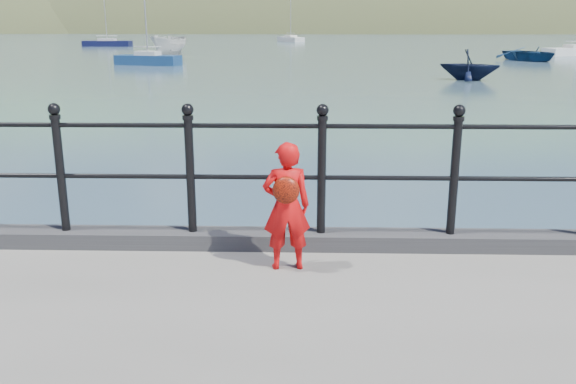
{
  "coord_description": "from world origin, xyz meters",
  "views": [
    {
      "loc": [
        0.44,
        -5.53,
        3.04
      ],
      "look_at": [
        0.3,
        -0.2,
        1.55
      ],
      "focal_mm": 38.0,
      "sensor_mm": 36.0,
      "label": 1
    }
  ],
  "objects_px": {
    "launch_white": "(169,46)",
    "launch_navy": "(470,65)",
    "child": "(287,206)",
    "sailboat_port": "(148,60)",
    "railing": "(256,161)",
    "sailboat_deep": "(291,39)",
    "launch_blue": "(531,54)",
    "sailboat_left": "(107,44)"
  },
  "relations": [
    {
      "from": "launch_white",
      "to": "launch_navy",
      "type": "xyz_separation_m",
      "value": [
        20.79,
        -21.41,
        -0.15
      ]
    },
    {
      "from": "child",
      "to": "launch_navy",
      "type": "bearing_deg",
      "value": -115.08
    },
    {
      "from": "child",
      "to": "sailboat_port",
      "type": "relative_size",
      "value": 0.16
    },
    {
      "from": "launch_white",
      "to": "sailboat_port",
      "type": "bearing_deg",
      "value": -68.62
    },
    {
      "from": "railing",
      "to": "sailboat_deep",
      "type": "relative_size",
      "value": 2.09
    },
    {
      "from": "launch_blue",
      "to": "launch_white",
      "type": "height_order",
      "value": "launch_white"
    },
    {
      "from": "sailboat_deep",
      "to": "launch_blue",
      "type": "bearing_deg",
      "value": -7.49
    },
    {
      "from": "launch_white",
      "to": "sailboat_left",
      "type": "bearing_deg",
      "value": 136.57
    },
    {
      "from": "sailboat_port",
      "to": "railing",
      "type": "bearing_deg",
      "value": -59.92
    },
    {
      "from": "launch_blue",
      "to": "sailboat_left",
      "type": "distance_m",
      "value": 51.62
    },
    {
      "from": "child",
      "to": "sailboat_deep",
      "type": "bearing_deg",
      "value": -96.37
    },
    {
      "from": "launch_blue",
      "to": "sailboat_left",
      "type": "height_order",
      "value": "sailboat_left"
    },
    {
      "from": "launch_navy",
      "to": "sailboat_port",
      "type": "xyz_separation_m",
      "value": [
        -20.16,
        11.19,
        -0.48
      ]
    },
    {
      "from": "railing",
      "to": "launch_blue",
      "type": "relative_size",
      "value": 3.32
    },
    {
      "from": "sailboat_deep",
      "to": "sailboat_port",
      "type": "distance_m",
      "value": 54.48
    },
    {
      "from": "launch_navy",
      "to": "child",
      "type": "bearing_deg",
      "value": -174.48
    },
    {
      "from": "sailboat_left",
      "to": "child",
      "type": "bearing_deg",
      "value": -68.81
    },
    {
      "from": "launch_blue",
      "to": "launch_navy",
      "type": "distance_m",
      "value": 19.5
    },
    {
      "from": "railing",
      "to": "sailboat_port",
      "type": "relative_size",
      "value": 2.57
    },
    {
      "from": "launch_navy",
      "to": "sailboat_left",
      "type": "distance_m",
      "value": 56.64
    },
    {
      "from": "launch_white",
      "to": "sailboat_left",
      "type": "height_order",
      "value": "sailboat_left"
    },
    {
      "from": "launch_blue",
      "to": "sailboat_left",
      "type": "bearing_deg",
      "value": 127.62
    },
    {
      "from": "launch_blue",
      "to": "sailboat_deep",
      "type": "bearing_deg",
      "value": 93.88
    },
    {
      "from": "railing",
      "to": "launch_white",
      "type": "height_order",
      "value": "railing"
    },
    {
      "from": "child",
      "to": "launch_white",
      "type": "xyz_separation_m",
      "value": [
        -11.84,
        49.97,
        -0.59
      ]
    },
    {
      "from": "railing",
      "to": "launch_white",
      "type": "distance_m",
      "value": 50.8
    },
    {
      "from": "launch_blue",
      "to": "sailboat_deep",
      "type": "xyz_separation_m",
      "value": [
        -20.39,
        47.77,
        -0.22
      ]
    },
    {
      "from": "sailboat_left",
      "to": "launch_navy",
      "type": "bearing_deg",
      "value": -50.68
    },
    {
      "from": "launch_blue",
      "to": "sailboat_left",
      "type": "relative_size",
      "value": 0.64
    },
    {
      "from": "launch_white",
      "to": "sailboat_port",
      "type": "distance_m",
      "value": 10.26
    },
    {
      "from": "railing",
      "to": "launch_navy",
      "type": "distance_m",
      "value": 29.56
    },
    {
      "from": "child",
      "to": "launch_white",
      "type": "relative_size",
      "value": 0.22
    },
    {
      "from": "sailboat_deep",
      "to": "sailboat_port",
      "type": "xyz_separation_m",
      "value": [
        -9.07,
        -53.72,
        -0.0
      ]
    },
    {
      "from": "child",
      "to": "sailboat_left",
      "type": "distance_m",
      "value": 78.03
    },
    {
      "from": "child",
      "to": "sailboat_left",
      "type": "bearing_deg",
      "value": -79.01
    },
    {
      "from": "launch_blue",
      "to": "sailboat_port",
      "type": "bearing_deg",
      "value": 172.17
    },
    {
      "from": "child",
      "to": "sailboat_port",
      "type": "height_order",
      "value": "sailboat_port"
    },
    {
      "from": "railing",
      "to": "sailboat_left",
      "type": "height_order",
      "value": "sailboat_left"
    },
    {
      "from": "launch_blue",
      "to": "sailboat_deep",
      "type": "relative_size",
      "value": 0.63
    },
    {
      "from": "child",
      "to": "launch_blue",
      "type": "relative_size",
      "value": 0.2
    },
    {
      "from": "railing",
      "to": "sailboat_deep",
      "type": "height_order",
      "value": "sailboat_deep"
    },
    {
      "from": "sailboat_deep",
      "to": "child",
      "type": "bearing_deg",
      "value": -29.3
    }
  ]
}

